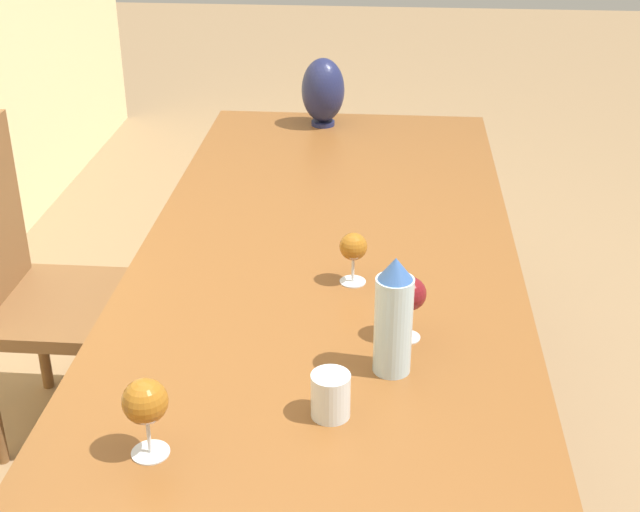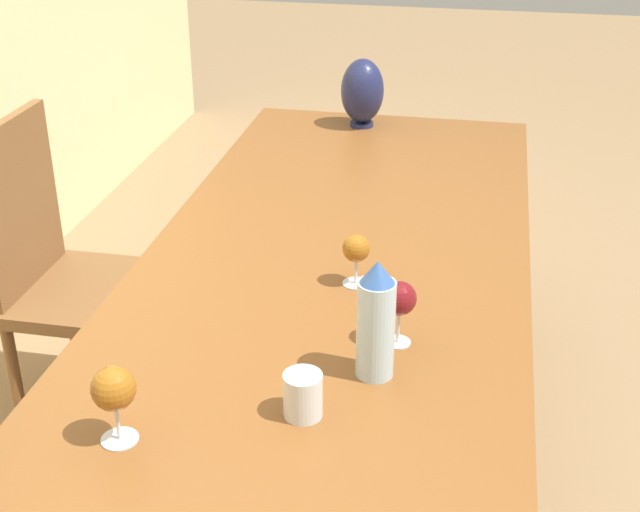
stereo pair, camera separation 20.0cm
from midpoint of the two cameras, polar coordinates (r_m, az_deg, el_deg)
The scene contains 8 objects.
dining_table at distance 1.98m, azimuth 2.26°, elevation -5.63°, with size 2.92×0.96×0.72m.
water_bottle at distance 1.72m, azimuth 6.94°, elevation -4.25°, with size 0.08×0.08×0.25m.
water_tumbler at distance 1.65m, azimuth 2.42°, elevation -8.99°, with size 0.07×0.07×0.09m.
vase at distance 3.13m, azimuth 4.59°, elevation 10.42°, with size 0.15×0.15×0.24m.
wine_glass_1 at distance 1.84m, azimuth 8.23°, elevation -2.87°, with size 0.07×0.07×0.14m.
wine_glass_2 at distance 1.57m, azimuth -9.51°, elevation -8.59°, with size 0.08×0.08×0.15m.
wine_glass_3 at distance 2.06m, azimuth 5.12°, elevation 0.33°, with size 0.07×0.07×0.13m.
chair_far at distance 2.71m, azimuth -13.85°, elevation -0.87°, with size 0.44×0.44×0.95m.
Camera 2 is at (-1.64, -0.35, 1.73)m, focal length 50.00 mm.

